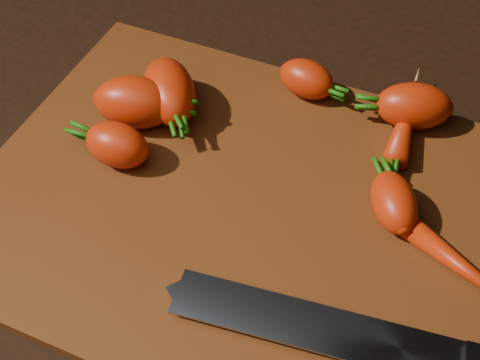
% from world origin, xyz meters
% --- Properties ---
extents(ground, '(2.00, 2.00, 0.01)m').
position_xyz_m(ground, '(0.00, 0.00, -0.01)').
color(ground, black).
extents(cutting_board, '(0.50, 0.40, 0.01)m').
position_xyz_m(cutting_board, '(0.00, 0.00, 0.01)').
color(cutting_board, '#56290F').
rests_on(cutting_board, ground).
extents(carrot_0, '(0.10, 0.07, 0.06)m').
position_xyz_m(carrot_0, '(-0.14, 0.06, 0.04)').
color(carrot_0, red).
rests_on(carrot_0, cutting_board).
extents(carrot_1, '(0.07, 0.05, 0.05)m').
position_xyz_m(carrot_1, '(-0.13, -0.00, 0.03)').
color(carrot_1, red).
rests_on(carrot_1, cutting_board).
extents(carrot_2, '(0.10, 0.11, 0.05)m').
position_xyz_m(carrot_2, '(-0.11, 0.09, 0.04)').
color(carrot_2, red).
rests_on(carrot_2, cutting_board).
extents(carrot_3, '(0.09, 0.07, 0.05)m').
position_xyz_m(carrot_3, '(0.13, 0.17, 0.04)').
color(carrot_3, red).
rests_on(carrot_3, cutting_board).
extents(carrot_4, '(0.07, 0.05, 0.04)m').
position_xyz_m(carrot_4, '(0.01, 0.17, 0.03)').
color(carrot_4, red).
rests_on(carrot_4, cutting_board).
extents(carrot_5, '(0.07, 0.08, 0.04)m').
position_xyz_m(carrot_5, '(0.14, 0.04, 0.03)').
color(carrot_5, red).
rests_on(carrot_5, cutting_board).
extents(carrot_6, '(0.04, 0.13, 0.03)m').
position_xyz_m(carrot_6, '(0.12, 0.16, 0.03)').
color(carrot_6, red).
rests_on(carrot_6, cutting_board).
extents(carrot_7, '(0.13, 0.08, 0.02)m').
position_xyz_m(carrot_7, '(0.22, -0.00, 0.02)').
color(carrot_7, red).
rests_on(carrot_7, cutting_board).
extents(knife, '(0.39, 0.08, 0.02)m').
position_xyz_m(knife, '(0.14, -0.10, 0.02)').
color(knife, gray).
rests_on(knife, cutting_board).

